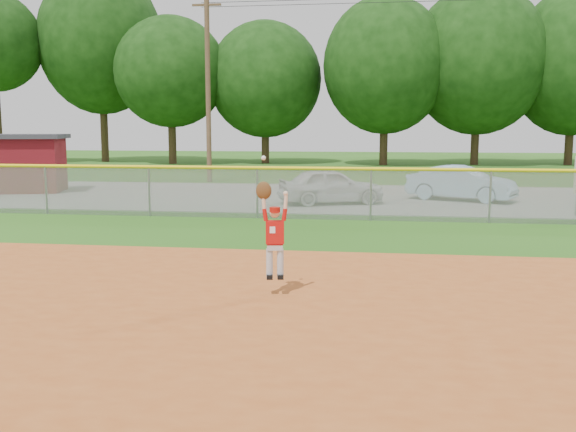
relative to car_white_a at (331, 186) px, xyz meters
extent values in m
plane|color=#245413|center=(1.43, -13.66, -0.65)|extent=(120.00, 120.00, 0.00)
cube|color=#A34D1D|center=(1.43, -16.66, -0.63)|extent=(24.00, 16.00, 0.04)
cube|color=slate|center=(1.43, 2.34, -0.63)|extent=(44.00, 10.00, 0.03)
imported|color=silver|center=(0.00, 0.00, 0.00)|extent=(3.92, 2.66, 1.24)
imported|color=#8CB3D2|center=(4.62, 1.69, 0.01)|extent=(4.04, 2.79, 1.26)
cube|color=#540C11|center=(-12.73, 2.38, 0.46)|extent=(3.29, 2.79, 2.21)
cube|color=#333338|center=(-12.73, 2.38, 1.65)|extent=(3.72, 3.22, 0.18)
cube|color=gray|center=(1.43, -3.66, 0.10)|extent=(40.00, 0.03, 1.50)
cylinder|color=yellow|center=(1.43, -3.66, 0.85)|extent=(40.00, 0.10, 0.10)
cylinder|color=gray|center=(-8.57, -3.66, 0.10)|extent=(0.06, 0.06, 1.50)
cylinder|color=gray|center=(-5.24, -3.66, 0.10)|extent=(0.06, 0.06, 1.50)
cylinder|color=gray|center=(-1.91, -3.66, 0.10)|extent=(0.06, 0.06, 1.50)
cylinder|color=gray|center=(1.43, -3.66, 0.10)|extent=(0.06, 0.06, 1.50)
cylinder|color=gray|center=(4.76, -3.66, 0.10)|extent=(0.06, 0.06, 1.50)
cylinder|color=#4C3823|center=(-6.57, 8.34, 3.85)|extent=(0.24, 0.24, 9.00)
cube|color=#4C3823|center=(-6.57, 8.34, 7.75)|extent=(1.40, 0.10, 0.10)
cylinder|color=black|center=(2.43, 8.34, 7.65)|extent=(18.50, 0.02, 0.02)
cylinder|color=#422D1C|center=(-19.18, 24.74, 2.40)|extent=(0.56, 0.56, 6.10)
ellipsoid|color=#193F0F|center=(-19.18, 24.74, 8.36)|extent=(9.19, 9.19, 10.85)
cylinder|color=#422D1C|center=(-13.20, 22.87, 1.57)|extent=(0.56, 0.56, 4.43)
ellipsoid|color=#193F0F|center=(-13.20, 22.87, 5.90)|extent=(8.01, 8.01, 7.88)
cylinder|color=#422D1C|center=(-6.65, 24.51, 1.40)|extent=(0.56, 0.56, 4.11)
ellipsoid|color=#193F0F|center=(-6.65, 24.51, 5.42)|extent=(8.19, 8.19, 8.39)
cylinder|color=#422D1C|center=(1.96, 23.48, 1.67)|extent=(0.56, 0.56, 4.64)
ellipsoid|color=#193F0F|center=(1.96, 23.48, 6.21)|extent=(8.57, 8.57, 9.43)
cylinder|color=#422D1C|center=(8.34, 24.68, 1.80)|extent=(0.56, 0.56, 4.89)
ellipsoid|color=#193F0F|center=(8.34, 24.68, 6.57)|extent=(9.41, 9.41, 10.28)
cylinder|color=#422D1C|center=(14.86, 25.35, 1.74)|extent=(0.56, 0.56, 4.78)
ellipsoid|color=#193F0F|center=(14.86, 25.35, 6.41)|extent=(8.62, 8.62, 10.06)
cylinder|color=silver|center=(-0.07, -12.32, -0.11)|extent=(0.12, 0.12, 0.48)
cylinder|color=silver|center=(0.10, -12.28, -0.11)|extent=(0.12, 0.12, 0.48)
cube|color=black|center=(-0.06, -12.34, -0.31)|extent=(0.13, 0.21, 0.07)
cube|color=black|center=(0.11, -12.31, -0.31)|extent=(0.13, 0.21, 0.07)
cube|color=silver|center=(0.02, -12.30, 0.16)|extent=(0.27, 0.18, 0.10)
cube|color=maroon|center=(0.02, -12.30, 0.22)|extent=(0.28, 0.19, 0.04)
cube|color=#BB100D|center=(0.02, -12.30, 0.40)|extent=(0.31, 0.20, 0.37)
cube|color=white|center=(-0.01, -12.39, 0.45)|extent=(0.09, 0.02, 0.11)
sphere|color=beige|center=(0.02, -12.30, 0.71)|extent=(0.19, 0.19, 0.16)
cylinder|color=#A01309|center=(0.02, -12.30, 0.76)|extent=(0.19, 0.19, 0.08)
cube|color=#A01309|center=(0.03, -12.38, 0.73)|extent=(0.14, 0.12, 0.02)
cylinder|color=#BB100D|center=(-0.13, -12.33, 0.68)|extent=(0.10, 0.08, 0.20)
cylinder|color=beige|center=(-0.15, -12.33, 0.88)|extent=(0.08, 0.07, 0.21)
ellipsoid|color=#4C2D14|center=(-0.15, -12.33, 1.07)|extent=(0.27, 0.16, 0.29)
sphere|color=white|center=(-0.15, -12.33, 1.58)|extent=(0.09, 0.09, 0.07)
cylinder|color=#BB100D|center=(0.17, -12.27, 0.68)|extent=(0.10, 0.08, 0.20)
cylinder|color=beige|center=(0.19, -12.27, 0.88)|extent=(0.08, 0.07, 0.21)
sphere|color=beige|center=(0.19, -12.27, 1.02)|extent=(0.09, 0.09, 0.08)
camera|label=1|loc=(1.63, -22.21, 2.07)|focal=40.00mm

